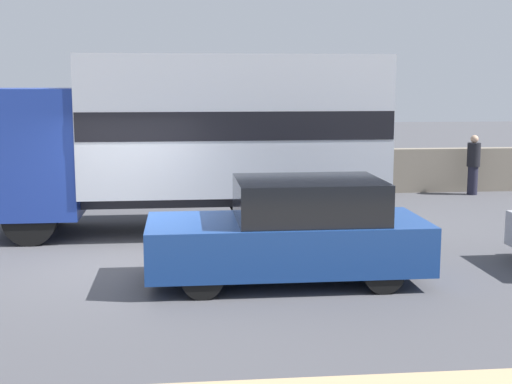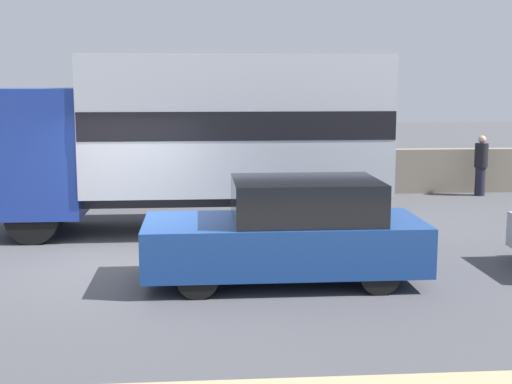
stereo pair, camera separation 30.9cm
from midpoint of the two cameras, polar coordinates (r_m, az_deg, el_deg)
The scene contains 5 objects.
ground_plane at distance 12.08m, azimuth -11.01°, elevation -5.98°, with size 80.00×80.00×0.00m, color #47474C.
stone_wall_backdrop at distance 19.25m, azimuth -9.18°, elevation 1.44°, with size 60.00×0.35×1.21m.
box_truck at distance 14.53m, azimuth -5.15°, elevation 4.76°, with size 7.82×2.41×3.57m.
car_hatchback at distance 10.95m, azimuth 2.12°, elevation -3.21°, with size 4.25×1.78×1.59m.
pedestrian at distance 20.10m, azimuth 16.57°, elevation 2.17°, with size 0.35×0.35×1.62m.
Camera 1 is at (0.93, -11.62, 3.08)m, focal length 50.00 mm.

